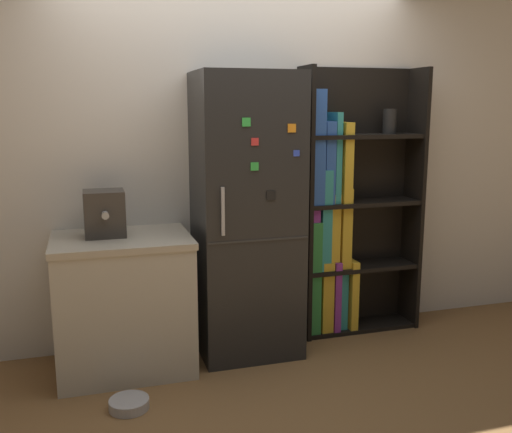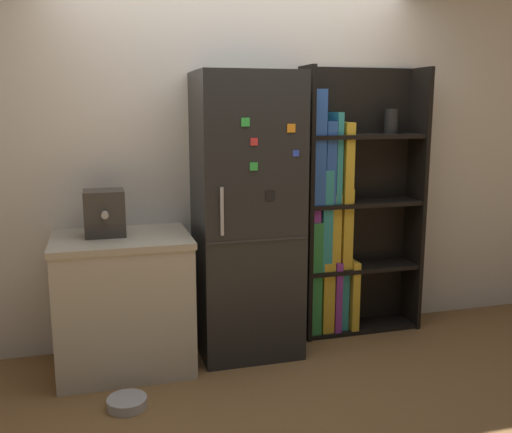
# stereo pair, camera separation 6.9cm
# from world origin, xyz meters

# --- Properties ---
(ground_plane) EXTENTS (16.00, 16.00, 0.00)m
(ground_plane) POSITION_xyz_m (0.00, 0.00, 0.00)
(ground_plane) COLOR olive
(wall_back) EXTENTS (8.00, 0.05, 2.60)m
(wall_back) POSITION_xyz_m (0.00, 0.47, 1.30)
(wall_back) COLOR silver
(wall_back) RESTS_ON ground_plane
(refrigerator) EXTENTS (0.67, 0.59, 1.90)m
(refrigerator) POSITION_xyz_m (-0.00, 0.17, 0.95)
(refrigerator) COLOR black
(refrigerator) RESTS_ON ground_plane
(bookshelf) EXTENTS (0.92, 0.29, 1.96)m
(bookshelf) POSITION_xyz_m (0.78, 0.33, 0.87)
(bookshelf) COLOR black
(bookshelf) RESTS_ON ground_plane
(kitchen_counter) EXTENTS (0.86, 0.66, 0.88)m
(kitchen_counter) POSITION_xyz_m (-0.83, 0.13, 0.44)
(kitchen_counter) COLOR #BCB7A8
(kitchen_counter) RESTS_ON ground_plane
(espresso_machine) EXTENTS (0.25, 0.29, 0.29)m
(espresso_machine) POSITION_xyz_m (-0.93, 0.18, 1.02)
(espresso_machine) COLOR #38332D
(espresso_machine) RESTS_ON kitchen_counter
(pet_bowl) EXTENTS (0.23, 0.23, 0.06)m
(pet_bowl) POSITION_xyz_m (-0.86, -0.42, 0.03)
(pet_bowl) COLOR #B7B7BC
(pet_bowl) RESTS_ON ground_plane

